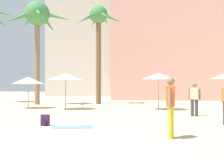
{
  "coord_description": "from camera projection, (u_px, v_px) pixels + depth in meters",
  "views": [
    {
      "loc": [
        2.37,
        -6.51,
        1.53
      ],
      "look_at": [
        0.65,
        7.63,
        1.61
      ],
      "focal_mm": 44.68,
      "sensor_mm": 36.0,
      "label": 1
    }
  ],
  "objects": [
    {
      "name": "hotel_pink",
      "position": [
        201.0,
        19.0,
        31.81
      ],
      "size": [
        19.69,
        8.04,
        18.26
      ],
      "primitive_type": "cube",
      "color": "#DB9989",
      "rests_on": "ground"
    },
    {
      "name": "beach_towel",
      "position": [
        72.0,
        127.0,
        10.18
      ],
      "size": [
        1.68,
        1.2,
        0.01
      ],
      "primitive_type": "cube",
      "rotation": [
        0.0,
        0.0,
        0.28
      ],
      "color": "#6684E0",
      "rests_on": "ground"
    },
    {
      "name": "cafe_umbrella_4",
      "position": [
        159.0,
        76.0,
        17.7
      ],
      "size": [
        2.2,
        2.2,
        2.33
      ],
      "color": "gray",
      "rests_on": "ground"
    },
    {
      "name": "cafe_umbrella_1",
      "position": [
        66.0,
        77.0,
        17.98
      ],
      "size": [
        2.23,
        2.23,
        2.31
      ],
      "color": "gray",
      "rests_on": "ground"
    },
    {
      "name": "person_far_left",
      "position": [
        171.0,
        104.0,
        8.08
      ],
      "size": [
        0.29,
        0.61,
        1.78
      ],
      "rotation": [
        0.0,
        0.0,
        6.1
      ],
      "color": "gold",
      "rests_on": "ground"
    },
    {
      "name": "person_near_right",
      "position": [
        194.0,
        98.0,
        13.85
      ],
      "size": [
        0.61,
        0.29,
        1.68
      ],
      "rotation": [
        0.0,
        0.0,
        4.53
      ],
      "color": "#3D3D42",
      "rests_on": "ground"
    },
    {
      "name": "palm_tree_center",
      "position": [
        99.0,
        25.0,
        23.23
      ],
      "size": [
        4.06,
        3.9,
        8.24
      ],
      "color": "brown",
      "rests_on": "ground"
    },
    {
      "name": "palm_tree_far_left",
      "position": [
        37.0,
        19.0,
        22.55
      ],
      "size": [
        5.0,
        5.12,
        8.37
      ],
      "color": "#896B4C",
      "rests_on": "ground"
    },
    {
      "name": "backpack",
      "position": [
        45.0,
        120.0,
        10.61
      ],
      "size": [
        0.32,
        0.27,
        0.42
      ],
      "rotation": [
        0.0,
        0.0,
        4.57
      ],
      "color": "#391E44",
      "rests_on": "ground"
    },
    {
      "name": "cafe_umbrella_2",
      "position": [
        28.0,
        80.0,
        18.84
      ],
      "size": [
        2.18,
        2.18,
        2.12
      ],
      "color": "gray",
      "rests_on": "ground"
    },
    {
      "name": "ground",
      "position": [
        47.0,
        149.0,
        6.74
      ],
      "size": [
        120.0,
        120.0,
        0.0
      ],
      "primitive_type": "plane",
      "color": "#C6B28C"
    }
  ]
}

